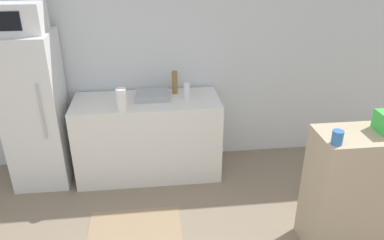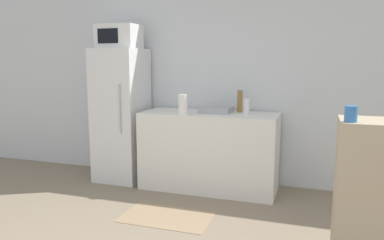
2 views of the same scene
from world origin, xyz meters
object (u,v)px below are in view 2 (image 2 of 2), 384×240
Objects in this scene: paper_towel_roll at (183,104)px; microwave at (119,37)px; refrigerator at (121,115)px; bottle_tall at (240,101)px; jar at (351,114)px; bottle_short at (247,107)px.

microwave is at bearing 164.29° from paper_towel_roll.
microwave is at bearing -109.27° from refrigerator.
refrigerator is at bearing -174.62° from bottle_tall.
paper_towel_roll is at bearing -144.40° from bottle_tall.
refrigerator is 3.35× the size of microwave.
refrigerator is 7.17× the size of paper_towel_roll.
bottle_tall is at bearing 5.43° from microwave.
paper_towel_roll is (0.93, -0.26, 0.20)m from refrigerator.
microwave reaches higher than jar.
microwave is at bearing 178.48° from bottle_short.
refrigerator is 6.43× the size of bottle_tall.
microwave is 1.25m from paper_towel_roll.
bottle_short is 1.76m from jar.
jar is at bearing -30.33° from refrigerator.
microwave reaches higher than bottle_short.
jar is (2.58, -1.51, 0.33)m from refrigerator.
bottle_short is (1.62, -0.04, 0.17)m from refrigerator.
bottle_tall is 1.42× the size of bottle_short.
bottle_tall reaches higher than bottle_short.
microwave is at bearing -174.57° from bottle_tall.
bottle_tall is (1.50, 0.14, -0.77)m from microwave.
bottle_short is (0.12, -0.19, -0.04)m from bottle_tall.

